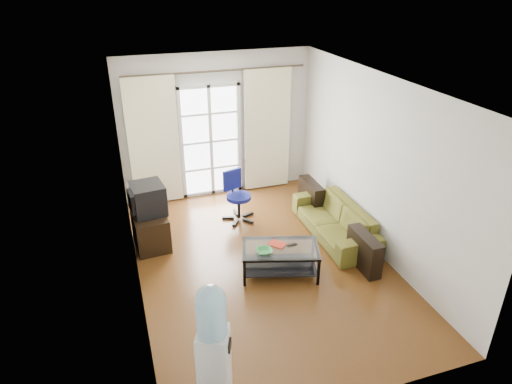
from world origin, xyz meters
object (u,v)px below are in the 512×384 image
at_px(coffee_table, 280,257).
at_px(crt_tv, 147,199).
at_px(water_cooler, 213,347).
at_px(task_chair, 238,205).
at_px(sofa, 335,220).
at_px(tv_stand, 151,230).

relative_size(coffee_table, crt_tv, 2.11).
bearing_deg(water_cooler, task_chair, 93.04).
bearing_deg(crt_tv, task_chair, 4.29).
bearing_deg(water_cooler, coffee_table, 75.58).
distance_m(crt_tv, task_chair, 1.67).
distance_m(sofa, task_chair, 1.70).
xyz_separation_m(sofa, coffee_table, (-1.23, -0.71, 0.01)).
relative_size(coffee_table, task_chair, 1.38).
bearing_deg(tv_stand, coffee_table, -42.76).
distance_m(sofa, coffee_table, 1.43).
bearing_deg(task_chair, crt_tv, 173.35).
distance_m(sofa, tv_stand, 2.98).
height_order(sofa, tv_stand, tv_stand).
bearing_deg(crt_tv, tv_stand, -97.36).
relative_size(sofa, crt_tv, 3.26).
distance_m(coffee_table, crt_tv, 2.26).
bearing_deg(sofa, task_chair, -126.70).
bearing_deg(crt_tv, sofa, -20.97).
xyz_separation_m(coffee_table, crt_tv, (-1.68, 1.42, 0.51)).
relative_size(sofa, coffee_table, 1.55).
xyz_separation_m(tv_stand, crt_tv, (0.00, 0.06, 0.52)).
distance_m(crt_tv, water_cooler, 3.29).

